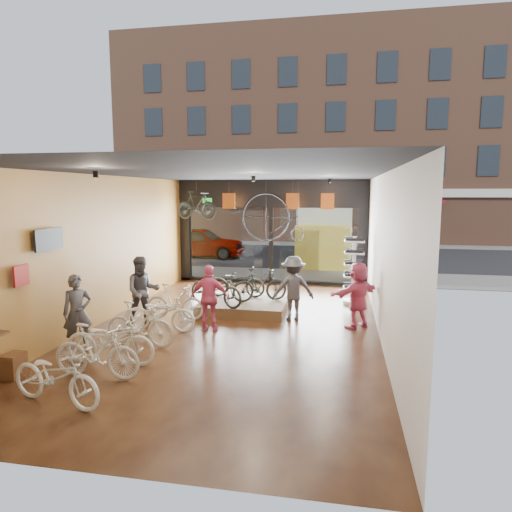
% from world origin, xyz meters
% --- Properties ---
extents(ground_plane, '(7.00, 12.00, 0.04)m').
position_xyz_m(ground_plane, '(0.00, 0.00, -0.02)').
color(ground_plane, black).
rests_on(ground_plane, ground).
extents(ceiling, '(7.00, 12.00, 0.04)m').
position_xyz_m(ceiling, '(0.00, 0.00, 3.82)').
color(ceiling, black).
rests_on(ceiling, ground).
extents(wall_left, '(0.04, 12.00, 3.80)m').
position_xyz_m(wall_left, '(-3.52, 0.00, 1.90)').
color(wall_left, '#AD7632').
rests_on(wall_left, ground).
extents(wall_right, '(0.04, 12.00, 3.80)m').
position_xyz_m(wall_right, '(3.52, 0.00, 1.90)').
color(wall_right, beige).
rests_on(wall_right, ground).
extents(wall_back, '(7.00, 0.04, 3.80)m').
position_xyz_m(wall_back, '(0.00, -6.02, 1.90)').
color(wall_back, beige).
rests_on(wall_back, ground).
extents(storefront, '(7.00, 0.26, 3.80)m').
position_xyz_m(storefront, '(0.00, 6.00, 1.90)').
color(storefront, black).
rests_on(storefront, ground).
extents(exit_sign, '(0.35, 0.06, 0.18)m').
position_xyz_m(exit_sign, '(-2.40, 5.88, 3.05)').
color(exit_sign, '#198C26').
rests_on(exit_sign, storefront).
extents(street_road, '(30.00, 18.00, 0.02)m').
position_xyz_m(street_road, '(0.00, 15.00, -0.01)').
color(street_road, black).
rests_on(street_road, ground).
extents(sidewalk_near, '(30.00, 2.40, 0.12)m').
position_xyz_m(sidewalk_near, '(0.00, 7.20, 0.06)').
color(sidewalk_near, slate).
rests_on(sidewalk_near, ground).
extents(sidewalk_far, '(30.00, 2.00, 0.12)m').
position_xyz_m(sidewalk_far, '(0.00, 19.00, 0.06)').
color(sidewalk_far, slate).
rests_on(sidewalk_far, ground).
extents(opposite_building, '(26.00, 5.00, 14.00)m').
position_xyz_m(opposite_building, '(0.00, 21.50, 7.00)').
color(opposite_building, brown).
rests_on(opposite_building, ground).
extents(street_car, '(4.62, 1.86, 1.58)m').
position_xyz_m(street_car, '(-4.70, 12.00, 0.79)').
color(street_car, gray).
rests_on(street_car, street_road).
extents(box_truck, '(2.40, 7.21, 2.84)m').
position_xyz_m(box_truck, '(1.79, 11.00, 1.42)').
color(box_truck, silver).
rests_on(box_truck, street_road).
extents(floor_bike_0, '(1.88, 1.01, 0.94)m').
position_xyz_m(floor_bike_0, '(-1.84, -4.44, 0.47)').
color(floor_bike_0, beige).
rests_on(floor_bike_0, ground_plane).
extents(floor_bike_1, '(1.70, 0.51, 1.01)m').
position_xyz_m(floor_bike_1, '(-1.74, -3.37, 0.51)').
color(floor_bike_1, beige).
rests_on(floor_bike_1, ground_plane).
extents(floor_bike_2, '(1.85, 0.69, 0.96)m').
position_xyz_m(floor_bike_2, '(-1.85, -2.68, 0.48)').
color(floor_bike_2, beige).
rests_on(floor_bike_2, ground_plane).
extents(floor_bike_3, '(1.70, 0.66, 1.00)m').
position_xyz_m(floor_bike_3, '(-1.74, -1.57, 0.50)').
color(floor_bike_3, beige).
rests_on(floor_bike_3, ground_plane).
extents(floor_bike_4, '(1.75, 0.65, 0.91)m').
position_xyz_m(floor_bike_4, '(-1.71, -0.48, 0.46)').
color(floor_bike_4, beige).
rests_on(floor_bike_4, ground_plane).
extents(floor_bike_5, '(1.60, 0.46, 0.96)m').
position_xyz_m(floor_bike_5, '(-1.74, 0.58, 0.48)').
color(floor_bike_5, beige).
rests_on(floor_bike_5, ground_plane).
extents(display_platform, '(2.40, 1.80, 0.30)m').
position_xyz_m(display_platform, '(-0.11, 1.67, 0.15)').
color(display_platform, '#492F1A').
rests_on(display_platform, ground_plane).
extents(display_bike_left, '(1.87, 1.30, 0.93)m').
position_xyz_m(display_bike_left, '(-0.76, 1.07, 0.77)').
color(display_bike_left, black).
rests_on(display_bike_left, display_platform).
extents(display_bike_mid, '(1.62, 1.09, 0.95)m').
position_xyz_m(display_bike_mid, '(0.34, 1.77, 0.78)').
color(display_bike_mid, black).
rests_on(display_bike_mid, display_platform).
extents(display_bike_right, '(1.68, 0.64, 0.88)m').
position_xyz_m(display_bike_right, '(-0.43, 2.20, 0.74)').
color(display_bike_right, black).
rests_on(display_bike_right, display_platform).
extents(customer_0, '(0.72, 0.67, 1.65)m').
position_xyz_m(customer_0, '(-2.91, -2.08, 0.82)').
color(customer_0, '#3F3F44').
rests_on(customer_0, ground_plane).
extents(customer_1, '(1.08, 1.01, 1.77)m').
position_xyz_m(customer_1, '(-2.33, -0.09, 0.88)').
color(customer_1, '#3F3F44').
rests_on(customer_1, ground_plane).
extents(customer_2, '(0.97, 0.45, 1.63)m').
position_xyz_m(customer_2, '(-0.55, -0.19, 0.81)').
color(customer_2, '#CC4C72').
rests_on(customer_2, ground_plane).
extents(customer_3, '(1.23, 0.90, 1.71)m').
position_xyz_m(customer_3, '(1.35, 1.10, 0.85)').
color(customer_3, '#3F3F44').
rests_on(customer_3, ground_plane).
extents(customer_5, '(1.43, 1.43, 1.66)m').
position_xyz_m(customer_5, '(3.00, 0.75, 0.83)').
color(customer_5, '#CC4C72').
rests_on(customer_5, ground_plane).
extents(sunglasses_rack, '(0.71, 0.63, 2.04)m').
position_xyz_m(sunglasses_rack, '(2.95, 3.26, 1.02)').
color(sunglasses_rack, white).
rests_on(sunglasses_rack, ground_plane).
extents(wall_merch, '(0.40, 2.40, 2.60)m').
position_xyz_m(wall_merch, '(-3.38, -3.50, 1.30)').
color(wall_merch, navy).
rests_on(wall_merch, wall_left).
extents(penny_farthing, '(1.99, 0.06, 1.59)m').
position_xyz_m(penny_farthing, '(0.42, 4.23, 2.50)').
color(penny_farthing, black).
rests_on(penny_farthing, ceiling).
extents(hung_bike, '(1.64, 0.92, 0.95)m').
position_xyz_m(hung_bike, '(-2.28, 4.20, 2.93)').
color(hung_bike, black).
rests_on(hung_bike, ceiling).
extents(jersey_left, '(0.45, 0.03, 0.55)m').
position_xyz_m(jersey_left, '(-1.41, 5.20, 3.05)').
color(jersey_left, '#CC5919').
rests_on(jersey_left, ceiling).
extents(jersey_mid, '(0.45, 0.03, 0.55)m').
position_xyz_m(jersey_mid, '(0.86, 5.20, 3.05)').
color(jersey_mid, '#CC5919').
rests_on(jersey_mid, ceiling).
extents(jersey_right, '(0.45, 0.03, 0.55)m').
position_xyz_m(jersey_right, '(2.06, 5.20, 3.05)').
color(jersey_right, '#CC5919').
rests_on(jersey_right, ceiling).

